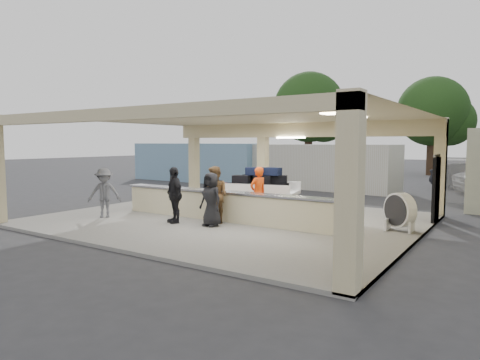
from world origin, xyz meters
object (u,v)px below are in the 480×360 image
Objects in this scene: passenger_c at (104,193)px; container_blue at (197,162)px; baggage_counter at (222,206)px; car_dark at (475,177)px; passenger_b at (174,195)px; container_white at (297,166)px; passenger_a at (216,195)px; drum_fan at (400,211)px; baggage_handler at (258,193)px; passenger_d at (211,199)px; luggage_cart at (258,187)px.

container_blue is (-6.95, 13.55, 0.36)m from passenger_c.
baggage_counter is 16.75m from car_dark.
passenger_b is at bearing -31.74° from passenger_c.
passenger_b is 16.13m from container_blue.
container_white reaches higher than passenger_b.
passenger_c is (-3.85, -1.22, -0.06)m from passenger_a.
drum_fan is 0.09× the size of container_white.
passenger_a is 0.15× the size of container_white.
baggage_handler is at bearing 41.10° from baggage_counter.
car_dark is (9.80, 17.38, -0.19)m from passenger_c.
luggage_cart is at bearing 105.97° from passenger_d.
container_blue is (-16.75, -3.83, 0.55)m from car_dark.
container_white reaches higher than baggage_handler.
baggage_counter is 5.53m from drum_fan.
baggage_counter is 1.62m from passenger_b.
luggage_cart is 2.06m from baggage_handler.
passenger_a reaches higher than luggage_cart.
passenger_b is at bearing -115.35° from luggage_cart.
car_dark is at bearing 52.16° from luggage_cart.
luggage_cart is at bearing 102.89° from passenger_b.
passenger_b is at bearing -148.30° from passenger_a.
container_white is (-3.18, 12.48, 0.27)m from passenger_a.
baggage_handler is 1.04× the size of passenger_c.
passenger_a is at bearing -26.92° from passenger_c.
passenger_a is at bearing -96.49° from luggage_cart.
car_dark is at bearing 14.92° from container_blue.
drum_fan is at bearing -30.82° from container_blue.
container_blue is at bearing 72.63° from passenger_c.
car_dark is (6.12, 15.59, 0.17)m from baggage_counter.
passenger_b is at bearing -122.77° from drum_fan.
baggage_counter is 0.69× the size of container_white.
drum_fan is at bearing -24.78° from passenger_c.
luggage_cart reaches higher than car_dark.
luggage_cart is at bearing -156.80° from drum_fan.
passenger_c is at bearing -160.15° from passenger_d.
car_dark is (7.14, 16.78, -0.24)m from passenger_b.
passenger_a is 1.10× the size of passenger_d.
container_blue is at bearing -173.15° from container_white.
passenger_b is (-0.88, -3.75, 0.03)m from luggage_cart.
baggage_counter is at bearing 110.78° from passenger_a.
passenger_a is 0.40× the size of car_dark.
passenger_a is 16.39m from container_blue.
baggage_handler is at bearing 71.76° from passenger_b.
luggage_cart is 0.26× the size of container_white.
container_blue is at bearing 127.73° from car_dark.
passenger_d is at bearing -72.43° from baggage_counter.
luggage_cart is 5.61m from passenger_c.
container_blue is (-7.62, -0.14, 0.02)m from container_white.
container_white is at bearing 104.18° from baggage_counter.
container_blue is (-9.60, 12.95, 0.31)m from passenger_b.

